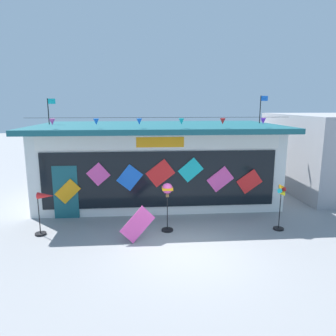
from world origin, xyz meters
name	(u,v)px	position (x,y,z in m)	size (l,w,h in m)	color
ground_plane	(186,250)	(0.00, 0.00, 0.00)	(80.00, 80.00, 0.00)	gray
kite_shop_building	(157,161)	(-0.57, 5.33, 1.70)	(10.14, 5.63, 4.57)	silver
wind_spinner_far_left	(44,205)	(-4.40, 1.47, 1.00)	(0.71, 0.36, 1.43)	black
wind_spinner_left	(167,195)	(-0.42, 1.46, 1.25)	(0.39, 0.39, 1.65)	black
wind_spinner_center_left	(281,202)	(3.37, 1.24, 0.99)	(0.39, 0.35, 1.60)	black
display_kite_on_ground	(138,224)	(-1.40, 0.71, 0.55)	(0.57, 0.03, 1.04)	#EA4CA3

